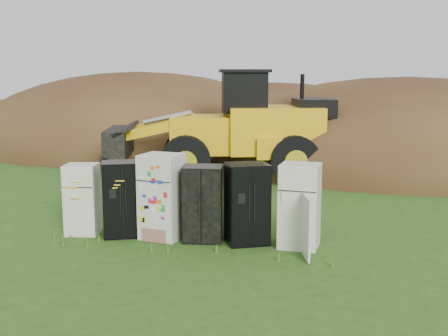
% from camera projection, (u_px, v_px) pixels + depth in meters
% --- Properties ---
extents(ground, '(120.00, 120.00, 0.00)m').
position_uv_depth(ground, '(188.00, 240.00, 12.42)').
color(ground, '#2A4C14').
rests_on(ground, ground).
extents(fridge_leftmost, '(0.82, 0.80, 1.61)m').
position_uv_depth(fridge_leftmost, '(82.00, 199.00, 12.77)').
color(fridge_leftmost, white).
rests_on(fridge_leftmost, ground).
extents(fridge_black_side, '(1.09, 0.98, 1.70)m').
position_uv_depth(fridge_black_side, '(123.00, 199.00, 12.61)').
color(fridge_black_side, black).
rests_on(fridge_black_side, ground).
extents(fridge_sticker, '(0.96, 0.90, 1.89)m').
position_uv_depth(fridge_sticker, '(162.00, 197.00, 12.40)').
color(fridge_sticker, white).
rests_on(fridge_sticker, ground).
extents(fridge_dark_mid, '(0.93, 0.79, 1.66)m').
position_uv_depth(fridge_dark_mid, '(203.00, 204.00, 12.24)').
color(fridge_dark_mid, black).
rests_on(fridge_dark_mid, ground).
extents(fridge_black_right, '(1.09, 1.02, 1.74)m').
position_uv_depth(fridge_black_right, '(247.00, 204.00, 12.05)').
color(fridge_black_right, black).
rests_on(fridge_black_right, ground).
extents(fridge_open_door, '(0.87, 0.82, 1.78)m').
position_uv_depth(fridge_open_door, '(300.00, 206.00, 11.78)').
color(fridge_open_door, white).
rests_on(fridge_open_door, ground).
extents(wheel_loader, '(8.33, 5.00, 3.77)m').
position_uv_depth(wheel_loader, '(217.00, 125.00, 19.35)').
color(wheel_loader, '#E6A60F').
rests_on(wheel_loader, ground).
extents(dirt_mound_right, '(16.90, 12.40, 7.02)m').
position_uv_depth(dirt_mound_right, '(402.00, 164.00, 22.73)').
color(dirt_mound_right, '#3F2314').
rests_on(dirt_mound_right, ground).
extents(dirt_mound_left, '(17.56, 13.17, 7.43)m').
position_uv_depth(dirt_mound_left, '(139.00, 147.00, 27.88)').
color(dirt_mound_left, '#3F2314').
rests_on(dirt_mound_left, ground).
extents(dirt_mound_back, '(16.32, 10.88, 6.31)m').
position_uv_depth(dirt_mound_back, '(274.00, 141.00, 30.44)').
color(dirt_mound_back, '#3F2314').
rests_on(dirt_mound_back, ground).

